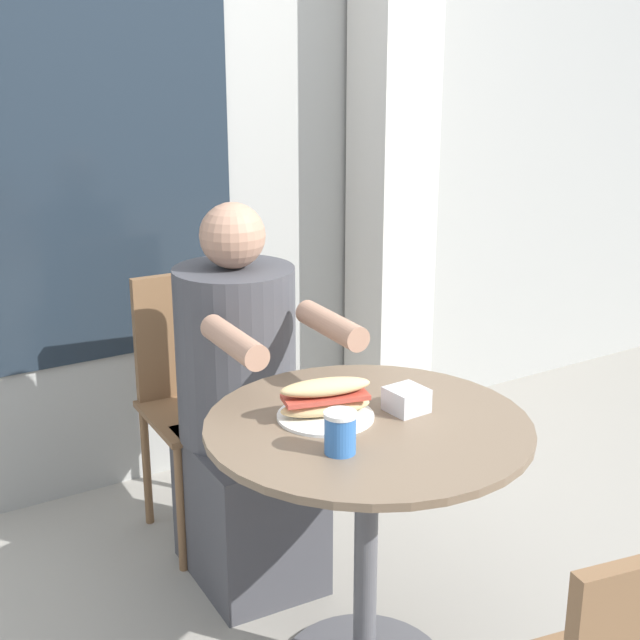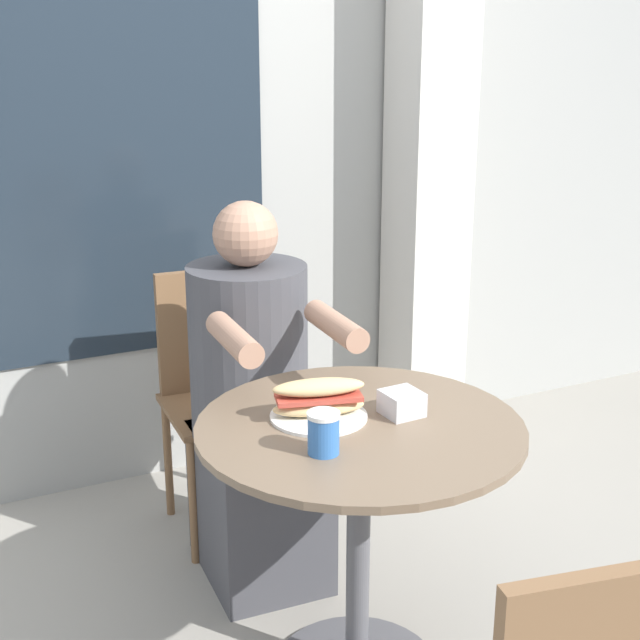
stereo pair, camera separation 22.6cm
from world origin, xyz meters
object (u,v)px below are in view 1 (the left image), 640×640
at_px(seated_diner, 243,423).
at_px(drink_cup, 340,432).
at_px(sandwich_on_plate, 326,401).
at_px(diner_chair, 196,380).
at_px(cafe_table, 367,491).

bearing_deg(seated_diner, drink_cup, 84.32).
bearing_deg(sandwich_on_plate, diner_chair, 87.46).
bearing_deg(drink_cup, sandwich_on_plate, 67.23).
height_order(cafe_table, seated_diner, seated_diner).
distance_m(cafe_table, seated_diner, 0.59).
xyz_separation_m(diner_chair, seated_diner, (-0.01, -0.35, -0.02)).
bearing_deg(sandwich_on_plate, drink_cup, -112.77).
distance_m(diner_chair, sandwich_on_plate, 0.89).
bearing_deg(cafe_table, sandwich_on_plate, 133.02).
bearing_deg(diner_chair, cafe_table, 95.21).
height_order(diner_chair, sandwich_on_plate, diner_chair).
bearing_deg(cafe_table, drink_cup, -145.36).
bearing_deg(drink_cup, diner_chair, 83.76).
relative_size(seated_diner, drink_cup, 11.88).
bearing_deg(seated_diner, cafe_table, 97.13).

